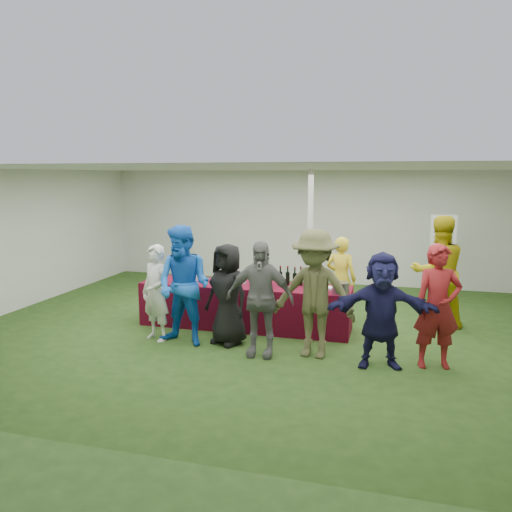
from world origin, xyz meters
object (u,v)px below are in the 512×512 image
(customer_4, at_px, (314,294))
(customer_2, at_px, (227,294))
(customer_3, at_px, (260,299))
(staff_pourer, at_px, (341,279))
(customer_1, at_px, (184,286))
(customer_0, at_px, (156,293))
(customer_5, at_px, (381,310))
(serving_table, at_px, (245,306))
(customer_6, at_px, (438,307))
(dump_bucket, at_px, (341,288))
(staff_back, at_px, (438,272))
(wine_list_sign, at_px, (443,239))

(customer_4, bearing_deg, customer_2, 178.76)
(customer_3, distance_m, customer_4, 0.78)
(staff_pourer, height_order, customer_1, customer_1)
(customer_0, xyz_separation_m, customer_5, (3.44, -0.21, 0.03))
(serving_table, relative_size, staff_pourer, 2.36)
(customer_0, relative_size, customer_6, 0.90)
(serving_table, bearing_deg, customer_3, -64.21)
(customer_2, bearing_deg, dump_bucket, 45.18)
(staff_pourer, xyz_separation_m, staff_back, (1.64, 0.08, 0.20))
(customer_3, xyz_separation_m, customer_6, (2.43, 0.20, 0.01))
(dump_bucket, bearing_deg, serving_table, 172.36)
(customer_0, relative_size, customer_2, 0.97)
(customer_6, bearing_deg, customer_0, 167.21)
(customer_1, bearing_deg, wine_list_sign, 52.34)
(dump_bucket, xyz_separation_m, customer_6, (1.38, -0.81, 0.01))
(serving_table, distance_m, wine_list_sign, 4.42)
(staff_pourer, relative_size, customer_1, 0.82)
(customer_2, xyz_separation_m, customer_3, (0.61, -0.36, 0.06))
(customer_4, bearing_deg, customer_3, -161.23)
(customer_4, bearing_deg, customer_5, -1.72)
(staff_pourer, xyz_separation_m, customer_4, (-0.18, -1.92, 0.16))
(wine_list_sign, height_order, customer_2, wine_list_sign)
(staff_back, bearing_deg, customer_0, 9.26)
(wine_list_sign, relative_size, customer_2, 1.15)
(customer_5, bearing_deg, customer_2, 161.53)
(serving_table, xyz_separation_m, customer_0, (-1.15, -1.01, 0.39))
(staff_back, bearing_deg, customer_3, 25.08)
(customer_3, xyz_separation_m, customer_5, (1.69, 0.01, -0.05))
(staff_pourer, height_order, customer_3, customer_3)
(wine_list_sign, distance_m, customer_0, 5.88)
(staff_back, bearing_deg, customer_5, 52.73)
(wine_list_sign, height_order, customer_4, customer_4)
(wine_list_sign, xyz_separation_m, customer_2, (-3.40, -3.55, -0.53))
(staff_back, height_order, customer_0, staff_back)
(dump_bucket, height_order, customer_5, customer_5)
(serving_table, relative_size, customer_2, 2.30)
(customer_0, bearing_deg, customer_1, 15.72)
(customer_5, bearing_deg, customer_3, 170.51)
(serving_table, relative_size, staff_back, 1.87)
(dump_bucket, height_order, customer_0, customer_0)
(dump_bucket, height_order, customer_3, customer_3)
(customer_1, relative_size, customer_6, 1.09)
(customer_1, bearing_deg, customer_3, 2.38)
(customer_3, bearing_deg, customer_4, 9.54)
(staff_back, bearing_deg, staff_pourer, -11.97)
(wine_list_sign, height_order, customer_1, customer_1)
(customer_3, height_order, customer_5, customer_3)
(customer_1, distance_m, customer_2, 0.67)
(staff_pourer, height_order, customer_4, customer_4)
(customer_1, xyz_separation_m, customer_2, (0.63, 0.21, -0.14))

